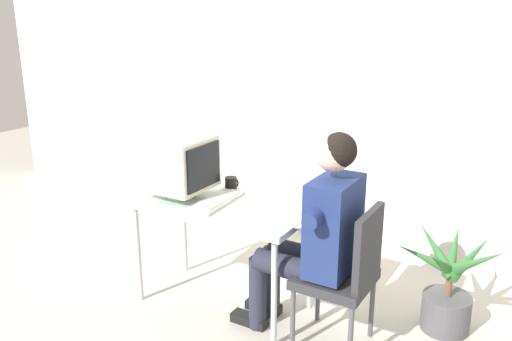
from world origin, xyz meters
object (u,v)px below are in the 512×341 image
keyboard (217,201)px  person_seated (316,230)px  desk (222,211)px  potted_plant (449,287)px  desk_mug (231,184)px  crt_monitor (180,163)px  office_chair (346,271)px

keyboard → person_seated: (0.69, -0.00, -0.05)m
desk → potted_plant: 1.48m
person_seated → desk_mug: person_seated is taller
desk_mug → crt_monitor: bearing=-133.4°
keyboard → person_seated: 0.70m
office_chair → keyboard: bearing=179.9°
desk → person_seated: size_ratio=0.90×
person_seated → desk_mug: 0.78m
office_chair → potted_plant: 0.72m
potted_plant → desk_mug: 1.52m
person_seated → desk_mug: size_ratio=12.64×
desk → crt_monitor: 0.42m
person_seated → potted_plant: (0.68, 0.49, -0.42)m
crt_monitor → person_seated: size_ratio=0.31×
desk → potted_plant: size_ratio=1.77×
crt_monitor → office_chair: bearing=0.4°
crt_monitor → person_seated: bearing=0.5°
crt_monitor → office_chair: crt_monitor is taller
office_chair → person_seated: person_seated is taller
office_chair → potted_plant: size_ratio=1.34×
desk → person_seated: person_seated is taller
desk → person_seated: (0.68, -0.04, 0.03)m
keyboard → desk_mug: size_ratio=4.61×
crt_monitor → keyboard: bearing=2.3°
crt_monitor → person_seated: (0.97, 0.01, -0.26)m
desk → office_chair: office_chair is taller
office_chair → person_seated: bearing=180.0°
desk → desk_mug: 0.24m
desk → desk_mug: desk_mug is taller
keyboard → person_seated: person_seated is taller
office_chair → potted_plant: office_chair is taller
keyboard → potted_plant: size_ratio=0.72×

